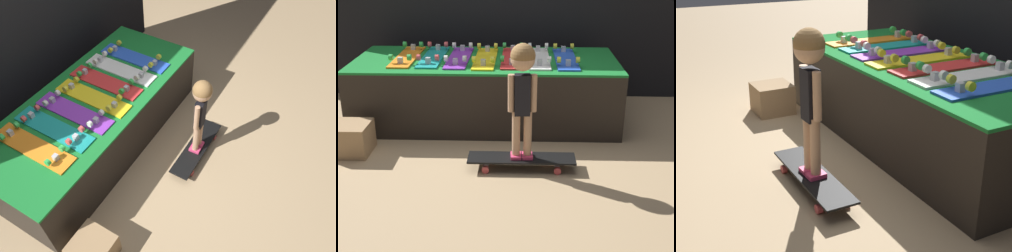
# 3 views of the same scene
# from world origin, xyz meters

# --- Properties ---
(ground_plane) EXTENTS (16.00, 16.00, 0.00)m
(ground_plane) POSITION_xyz_m (0.00, 0.00, 0.00)
(ground_plane) COLOR tan
(back_wall) EXTENTS (3.98, 0.10, 2.44)m
(back_wall) POSITION_xyz_m (0.00, 1.42, 1.22)
(back_wall) COLOR black
(back_wall) RESTS_ON ground_plane
(display_rack) EXTENTS (2.33, 0.98, 0.58)m
(display_rack) POSITION_xyz_m (0.00, 0.64, 0.29)
(display_rack) COLOR black
(display_rack) RESTS_ON ground_plane
(skateboard_orange_on_rack) EXTENTS (0.19, 0.77, 0.09)m
(skateboard_orange_on_rack) POSITION_xyz_m (-0.71, 0.67, 0.60)
(skateboard_orange_on_rack) COLOR orange
(skateboard_orange_on_rack) RESTS_ON display_rack
(skateboard_teal_on_rack) EXTENTS (0.19, 0.77, 0.09)m
(skateboard_teal_on_rack) POSITION_xyz_m (-0.47, 0.67, 0.60)
(skateboard_teal_on_rack) COLOR teal
(skateboard_teal_on_rack) RESTS_ON display_rack
(skateboard_purple_on_rack) EXTENTS (0.19, 0.77, 0.09)m
(skateboard_purple_on_rack) POSITION_xyz_m (-0.24, 0.65, 0.60)
(skateboard_purple_on_rack) COLOR purple
(skateboard_purple_on_rack) RESTS_ON display_rack
(skateboard_yellow_on_rack) EXTENTS (0.19, 0.77, 0.09)m
(skateboard_yellow_on_rack) POSITION_xyz_m (0.00, 0.62, 0.60)
(skateboard_yellow_on_rack) COLOR yellow
(skateboard_yellow_on_rack) RESTS_ON display_rack
(skateboard_red_on_rack) EXTENTS (0.19, 0.77, 0.09)m
(skateboard_red_on_rack) POSITION_xyz_m (0.24, 0.66, 0.60)
(skateboard_red_on_rack) COLOR red
(skateboard_red_on_rack) RESTS_ON display_rack
(skateboard_white_on_rack) EXTENTS (0.19, 0.77, 0.09)m
(skateboard_white_on_rack) POSITION_xyz_m (0.47, 0.65, 0.60)
(skateboard_white_on_rack) COLOR white
(skateboard_white_on_rack) RESTS_ON display_rack
(skateboard_blue_on_rack) EXTENTS (0.19, 0.77, 0.09)m
(skateboard_blue_on_rack) POSITION_xyz_m (0.71, 0.63, 0.60)
(skateboard_blue_on_rack) COLOR blue
(skateboard_blue_on_rack) RESTS_ON display_rack
(skateboard_on_floor) EXTENTS (0.79, 0.19, 0.09)m
(skateboard_on_floor) POSITION_xyz_m (0.33, -0.33, 0.07)
(skateboard_on_floor) COLOR black
(skateboard_on_floor) RESTS_ON ground_plane
(child) EXTENTS (0.20, 0.17, 0.85)m
(child) POSITION_xyz_m (0.33, -0.33, 0.68)
(child) COLOR #E03D6B
(child) RESTS_ON skateboard_on_floor
(storage_box) EXTENTS (0.31, 0.30, 0.24)m
(storage_box) POSITION_xyz_m (-1.02, -0.10, 0.12)
(storage_box) COLOR #A37F56
(storage_box) RESTS_ON ground_plane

